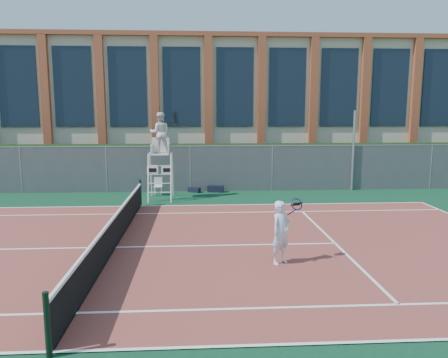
{
  "coord_description": "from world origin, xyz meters",
  "views": [
    {
      "loc": [
        2.4,
        -12.18,
        3.89
      ],
      "look_at": [
        3.3,
        3.0,
        1.51
      ],
      "focal_mm": 35.0,
      "sensor_mm": 36.0,
      "label": 1
    }
  ],
  "objects": [
    {
      "name": "steel_pole",
      "position": [
        9.97,
        8.7,
        1.96
      ],
      "size": [
        0.12,
        0.12,
        3.91
      ],
      "primitive_type": "cylinder",
      "color": "#9EA0A5",
      "rests_on": "ground"
    },
    {
      "name": "apron",
      "position": [
        0.0,
        1.0,
        0.01
      ],
      "size": [
        36.0,
        20.0,
        0.01
      ],
      "primitive_type": "cube",
      "color": "#0C351E",
      "rests_on": "ground"
    },
    {
      "name": "tennis_player",
      "position": [
        4.48,
        -1.57,
        0.85
      ],
      "size": [
        0.97,
        0.77,
        1.64
      ],
      "color": "silver",
      "rests_on": "tennis_court"
    },
    {
      "name": "fence",
      "position": [
        0.0,
        8.8,
        1.1
      ],
      "size": [
        40.0,
        0.06,
        2.2
      ],
      "primitive_type": null,
      "color": "#595E60",
      "rests_on": "ground"
    },
    {
      "name": "sports_bag_near",
      "position": [
        3.21,
        8.52,
        0.17
      ],
      "size": [
        0.8,
        0.44,
        0.32
      ],
      "primitive_type": "cube",
      "rotation": [
        0.0,
        0.0,
        -0.2
      ],
      "color": "black",
      "rests_on": "apron"
    },
    {
      "name": "sports_bag_far",
      "position": [
        2.18,
        8.53,
        0.13
      ],
      "size": [
        0.62,
        0.5,
        0.23
      ],
      "primitive_type": "cube",
      "rotation": [
        0.0,
        0.0,
        -0.52
      ],
      "color": "black",
      "rests_on": "apron"
    },
    {
      "name": "tennis_court",
      "position": [
        0.0,
        0.0,
        0.02
      ],
      "size": [
        23.77,
        10.97,
        0.02
      ],
      "primitive_type": "cube",
      "color": "brown",
      "rests_on": "apron"
    },
    {
      "name": "plastic_chair",
      "position": [
        0.51,
        8.02,
        0.49
      ],
      "size": [
        0.38,
        0.38,
        0.82
      ],
      "color": "silver",
      "rests_on": "apron"
    },
    {
      "name": "hedge",
      "position": [
        0.0,
        10.0,
        1.1
      ],
      "size": [
        40.0,
        1.4,
        2.2
      ],
      "primitive_type": "cube",
      "color": "black",
      "rests_on": "ground"
    },
    {
      "name": "umpire_chair",
      "position": [
        0.73,
        7.05,
        2.84
      ],
      "size": [
        1.08,
        1.67,
        3.88
      ],
      "color": "white",
      "rests_on": "ground"
    },
    {
      "name": "building",
      "position": [
        0.0,
        17.95,
        4.15
      ],
      "size": [
        45.0,
        10.6,
        8.22
      ],
      "color": "beige",
      "rests_on": "ground"
    },
    {
      "name": "ground",
      "position": [
        0.0,
        0.0,
        0.0
      ],
      "size": [
        120.0,
        120.0,
        0.0
      ],
      "primitive_type": "plane",
      "color": "#233814"
    },
    {
      "name": "tennis_net",
      "position": [
        0.0,
        0.0,
        0.54
      ],
      "size": [
        0.1,
        11.3,
        1.1
      ],
      "color": "black",
      "rests_on": "ground"
    }
  ]
}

